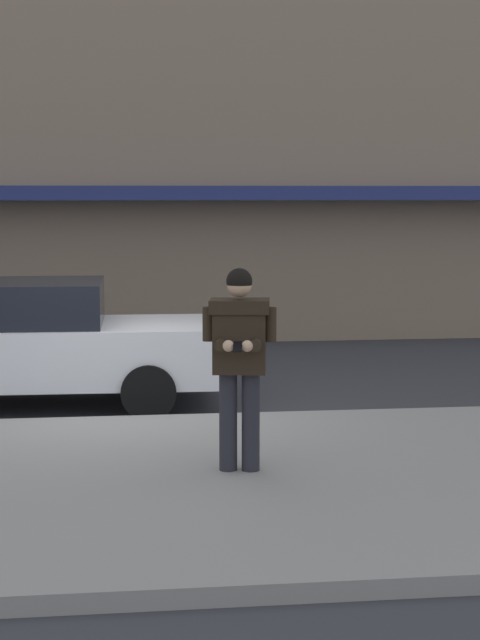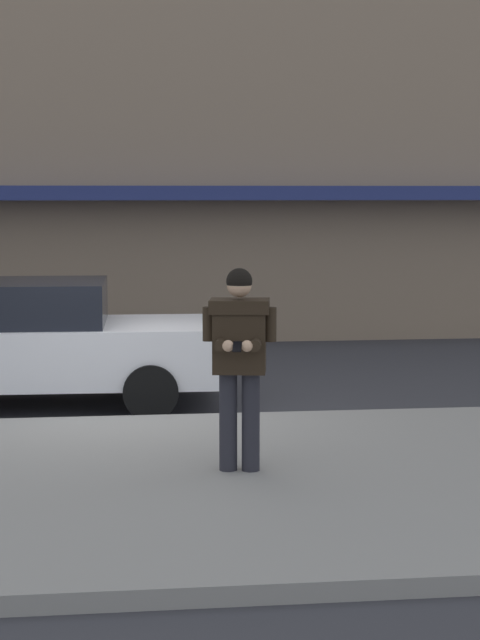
% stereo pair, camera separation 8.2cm
% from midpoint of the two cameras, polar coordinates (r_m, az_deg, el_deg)
% --- Properties ---
extents(ground_plane, '(80.00, 80.00, 0.00)m').
position_cam_midpoint_polar(ground_plane, '(12.19, -7.19, -5.56)').
color(ground_plane, '#333338').
extents(sidewalk, '(32.00, 5.30, 0.14)m').
position_cam_midpoint_polar(sidewalk, '(9.46, -1.01, -8.68)').
color(sidewalk, gray).
rests_on(sidewalk, ground).
extents(curb_paint_line, '(28.00, 0.12, 0.01)m').
position_cam_midpoint_polar(curb_paint_line, '(12.28, -2.50, -5.40)').
color(curb_paint_line, silver).
rests_on(curb_paint_line, ground).
extents(parked_sedan_mid, '(4.55, 2.04, 1.54)m').
position_cam_midpoint_polar(parked_sedan_mid, '(13.21, -11.39, -1.20)').
color(parked_sedan_mid, silver).
rests_on(parked_sedan_mid, ground).
extents(man_texting_on_phone, '(0.64, 0.62, 1.81)m').
position_cam_midpoint_polar(man_texting_on_phone, '(9.37, -0.29, -1.44)').
color(man_texting_on_phone, '#23232B').
rests_on(man_texting_on_phone, sidewalk).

